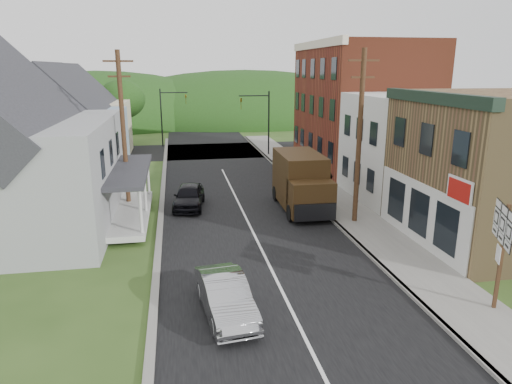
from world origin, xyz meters
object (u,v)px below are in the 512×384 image
delivery_van (301,182)px  route_sign_cluster (502,242)px  dark_sedan (189,196)px  warning_sign (330,185)px  silver_sedan (225,297)px

delivery_van → route_sign_cluster: 12.87m
dark_sedan → warning_sign: 8.25m
delivery_van → route_sign_cluster: route_sign_cluster is taller
warning_sign → dark_sedan: bearing=144.8°
silver_sedan → route_sign_cluster: size_ratio=1.11×
silver_sedan → route_sign_cluster: route_sign_cluster is taller
dark_sedan → route_sign_cluster: 17.09m
silver_sedan → dark_sedan: 12.59m
silver_sedan → delivery_van: delivery_van is taller
dark_sedan → warning_sign: bearing=-10.1°
route_sign_cluster → silver_sedan: bearing=-164.9°
dark_sedan → delivery_van: bearing=-5.3°
warning_sign → delivery_van: bearing=125.9°
dark_sedan → delivery_van: size_ratio=0.70×
silver_sedan → route_sign_cluster: bearing=-15.4°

